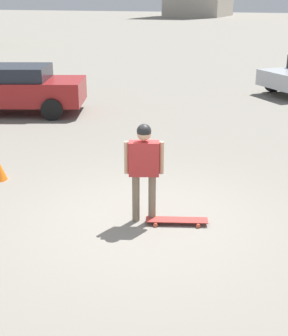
{
  "coord_description": "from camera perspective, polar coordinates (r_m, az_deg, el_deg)",
  "views": [
    {
      "loc": [
        -6.18,
        -2.44,
        3.31
      ],
      "look_at": [
        0.0,
        0.0,
        0.88
      ],
      "focal_mm": 50.0,
      "sensor_mm": 36.0,
      "label": 1
    }
  ],
  "objects": [
    {
      "name": "ground_plane",
      "position": [
        7.42,
        0.0,
        -6.4
      ],
      "size": [
        220.0,
        220.0,
        0.0
      ],
      "primitive_type": "plane",
      "color": "gray"
    },
    {
      "name": "person",
      "position": [
        7.04,
        0.0,
        0.73
      ],
      "size": [
        0.35,
        0.57,
        1.57
      ],
      "rotation": [
        0.0,
        0.0,
        -1.22
      ],
      "color": "#7A6B56",
      "rests_on": "ground_plane"
    },
    {
      "name": "car_parked_near",
      "position": [
        14.73,
        -15.39,
        9.34
      ],
      "size": [
        3.14,
        4.45,
        1.41
      ],
      "rotation": [
        0.0,
        0.0,
        1.94
      ],
      "color": "maroon",
      "rests_on": "ground_plane"
    },
    {
      "name": "skateboard",
      "position": [
        7.3,
        4.02,
        -6.36
      ],
      "size": [
        0.5,
        0.98,
        0.07
      ],
      "rotation": [
        0.0,
        0.0,
        1.9
      ],
      "color": "#A5332D",
      "rests_on": "ground_plane"
    }
  ]
}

